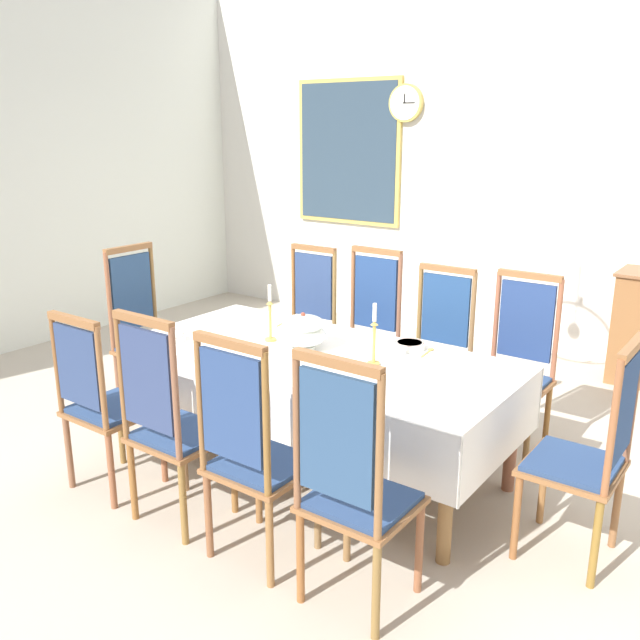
{
  "coord_description": "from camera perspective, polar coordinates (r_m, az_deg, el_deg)",
  "views": [
    {
      "loc": [
        2.2,
        -2.92,
        2.0
      ],
      "look_at": [
        0.03,
        0.06,
        0.94
      ],
      "focal_mm": 38.09,
      "sensor_mm": 36.0,
      "label": 1
    }
  ],
  "objects": [
    {
      "name": "chair_head_west",
      "position": [
        5.01,
        -14.47,
        -0.87
      ],
      "size": [
        0.42,
        0.44,
        1.19
      ],
      "rotation": [
        0.0,
        0.0,
        -1.57
      ],
      "color": "olive",
      "rests_on": "ground"
    },
    {
      "name": "spoon_secondary",
      "position": [
        4.0,
        9.19,
        -2.55
      ],
      "size": [
        0.04,
        0.18,
        0.01
      ],
      "rotation": [
        0.0,
        0.0,
        0.1
      ],
      "color": "gold",
      "rests_on": "tablecloth"
    },
    {
      "name": "candlestick_east",
      "position": [
        3.7,
        4.56,
        -1.73
      ],
      "size": [
        0.07,
        0.07,
        0.35
      ],
      "color": "gold",
      "rests_on": "tablecloth"
    },
    {
      "name": "ground",
      "position": [
        4.18,
        -0.84,
        -12.92
      ],
      "size": [
        7.17,
        6.14,
        0.04
      ],
      "primitive_type": "cube",
      "color": "#B9AF9D"
    },
    {
      "name": "dining_table",
      "position": [
        3.97,
        -0.06,
        -3.76
      ],
      "size": [
        2.26,
        1.03,
        0.73
      ],
      "color": "brown",
      "rests_on": "ground"
    },
    {
      "name": "bowl_far_left",
      "position": [
        4.24,
        -12.45,
        -1.45
      ],
      "size": [
        0.18,
        0.18,
        0.04
      ],
      "color": "white",
      "rests_on": "tablecloth"
    },
    {
      "name": "tablecloth",
      "position": [
        3.97,
        -0.06,
        -3.99
      ],
      "size": [
        2.28,
        1.05,
        0.36
      ],
      "color": "white",
      "rests_on": "dining_table"
    },
    {
      "name": "chair_head_east",
      "position": [
        3.41,
        21.69,
        -10.2
      ],
      "size": [
        0.42,
        0.44,
        1.11
      ],
      "rotation": [
        0.0,
        0.0,
        1.57
      ],
      "color": "brown",
      "rests_on": "ground"
    },
    {
      "name": "back_wall",
      "position": [
        6.42,
        16.45,
        13.2
      ],
      "size": [
        7.17,
        0.08,
        3.51
      ],
      "primitive_type": "cube",
      "color": "silver",
      "rests_on": "ground"
    },
    {
      "name": "spoon_primary",
      "position": [
        4.55,
        -2.9,
        -0.08
      ],
      "size": [
        0.05,
        0.18,
        0.01
      ],
      "rotation": [
        0.0,
        0.0,
        0.22
      ],
      "color": "gold",
      "rests_on": "tablecloth"
    },
    {
      "name": "mounted_clock",
      "position": [
        6.83,
        7.23,
        17.64
      ],
      "size": [
        0.35,
        0.06,
        0.35
      ],
      "color": "#D1B251"
    },
    {
      "name": "chair_south_b",
      "position": [
        3.53,
        -12.52,
        -8.22
      ],
      "size": [
        0.44,
        0.42,
        1.15
      ],
      "color": "brown",
      "rests_on": "ground"
    },
    {
      "name": "chair_north_b",
      "position": [
        4.86,
        3.89,
        -1.01
      ],
      "size": [
        0.44,
        0.42,
        1.17
      ],
      "rotation": [
        0.0,
        0.0,
        3.14
      ],
      "color": "brown",
      "rests_on": "ground"
    },
    {
      "name": "chair_south_c",
      "position": [
        3.17,
        -5.73,
        -10.85
      ],
      "size": [
        0.44,
        0.42,
        1.14
      ],
      "color": "brown",
      "rests_on": "ground"
    },
    {
      "name": "soup_tureen",
      "position": [
        3.97,
        -1.43,
        -0.94
      ],
      "size": [
        0.28,
        0.28,
        0.22
      ],
      "color": "white",
      "rests_on": "tablecloth"
    },
    {
      "name": "chair_north_d",
      "position": [
        4.4,
        16.13,
        -3.61
      ],
      "size": [
        0.44,
        0.42,
        1.13
      ],
      "rotation": [
        0.0,
        0.0,
        3.14
      ],
      "color": "brown",
      "rests_on": "ground"
    },
    {
      "name": "chair_north_a",
      "position": [
        5.16,
        -1.34,
        -0.1
      ],
      "size": [
        0.44,
        0.42,
        1.13
      ],
      "rotation": [
        0.0,
        0.0,
        3.14
      ],
      "color": "brown",
      "rests_on": "ground"
    },
    {
      "name": "candlestick_west",
      "position": [
        4.12,
        -4.21,
        0.13
      ],
      "size": [
        0.07,
        0.07,
        0.35
      ],
      "color": "gold",
      "rests_on": "tablecloth"
    },
    {
      "name": "chair_north_c",
      "position": [
        4.6,
        9.69,
        -2.44
      ],
      "size": [
        0.44,
        0.42,
        1.11
      ],
      "rotation": [
        0.0,
        0.0,
        3.14
      ],
      "color": "#93602F",
      "rests_on": "ground"
    },
    {
      "name": "chair_south_a",
      "position": [
        3.95,
        -17.84,
        -6.44
      ],
      "size": [
        0.44,
        0.42,
        1.05
      ],
      "color": "brown",
      "rests_on": "ground"
    },
    {
      "name": "bowl_near_right",
      "position": [
        4.03,
        7.54,
        -2.08
      ],
      "size": [
        0.18,
        0.18,
        0.04
      ],
      "color": "white",
      "rests_on": "tablecloth"
    },
    {
      "name": "bowl_near_left",
      "position": [
        4.46,
        -1.97,
        -0.22
      ],
      "size": [
        0.16,
        0.16,
        0.03
      ],
      "color": "white",
      "rests_on": "tablecloth"
    },
    {
      "name": "chair_south_d",
      "position": [
        2.87,
        2.76,
        -13.67
      ],
      "size": [
        0.44,
        0.42,
        1.17
      ],
      "color": "brown",
      "rests_on": "ground"
    },
    {
      "name": "framed_painting",
      "position": [
        7.18,
        2.37,
        13.89
      ],
      "size": [
        1.23,
        0.05,
        1.45
      ],
      "color": "#D1B251"
    }
  ]
}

